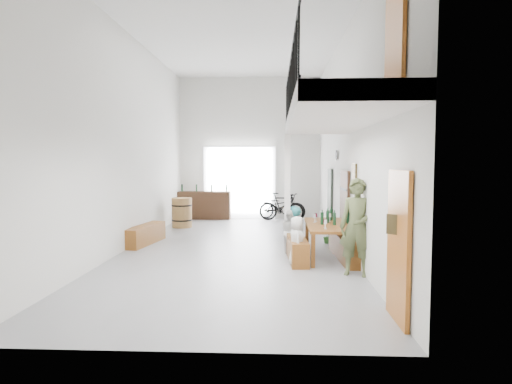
{
  "coord_description": "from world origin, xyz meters",
  "views": [
    {
      "loc": [
        1.01,
        -10.78,
        2.21
      ],
      "look_at": [
        0.54,
        -0.5,
        1.49
      ],
      "focal_mm": 30.0,
      "sensor_mm": 36.0,
      "label": 1
    }
  ],
  "objects_px": {
    "host_standing": "(357,227)",
    "bicycle_near": "(281,206)",
    "bench_inner": "(296,246)",
    "serving_counter": "(204,205)",
    "side_bench": "(145,235)",
    "oak_barrel": "(182,213)",
    "tasting_table": "(327,227)"
  },
  "relations": [
    {
      "from": "host_standing",
      "to": "oak_barrel",
      "type": "bearing_deg",
      "value": 148.33
    },
    {
      "from": "side_bench",
      "to": "host_standing",
      "type": "xyz_separation_m",
      "value": [
        5.1,
        -2.98,
        0.7
      ]
    },
    {
      "from": "side_bench",
      "to": "bench_inner",
      "type": "bearing_deg",
      "value": -20.36
    },
    {
      "from": "oak_barrel",
      "to": "bicycle_near",
      "type": "relative_size",
      "value": 0.52
    },
    {
      "from": "side_bench",
      "to": "serving_counter",
      "type": "distance_m",
      "value": 5.22
    },
    {
      "from": "bench_inner",
      "to": "host_standing",
      "type": "bearing_deg",
      "value": -56.43
    },
    {
      "from": "tasting_table",
      "to": "serving_counter",
      "type": "bearing_deg",
      "value": 121.36
    },
    {
      "from": "tasting_table",
      "to": "oak_barrel",
      "type": "xyz_separation_m",
      "value": [
        -4.35,
        4.44,
        -0.21
      ]
    },
    {
      "from": "bench_inner",
      "to": "oak_barrel",
      "type": "height_order",
      "value": "oak_barrel"
    },
    {
      "from": "serving_counter",
      "to": "bicycle_near",
      "type": "height_order",
      "value": "serving_counter"
    },
    {
      "from": "serving_counter",
      "to": "host_standing",
      "type": "xyz_separation_m",
      "value": [
        4.35,
        -8.15,
        0.42
      ]
    },
    {
      "from": "host_standing",
      "to": "bicycle_near",
      "type": "relative_size",
      "value": 0.99
    },
    {
      "from": "bicycle_near",
      "to": "tasting_table",
      "type": "bearing_deg",
      "value": -144.92
    },
    {
      "from": "oak_barrel",
      "to": "tasting_table",
      "type": "bearing_deg",
      "value": -45.54
    },
    {
      "from": "side_bench",
      "to": "oak_barrel",
      "type": "bearing_deg",
      "value": 83.42
    },
    {
      "from": "tasting_table",
      "to": "host_standing",
      "type": "relative_size",
      "value": 1.2
    },
    {
      "from": "oak_barrel",
      "to": "bicycle_near",
      "type": "height_order",
      "value": "bicycle_near"
    },
    {
      "from": "oak_barrel",
      "to": "serving_counter",
      "type": "bearing_deg",
      "value": 79.45
    },
    {
      "from": "oak_barrel",
      "to": "bicycle_near",
      "type": "distance_m",
      "value": 3.99
    },
    {
      "from": "bench_inner",
      "to": "serving_counter",
      "type": "bearing_deg",
      "value": 112.97
    },
    {
      "from": "side_bench",
      "to": "host_standing",
      "type": "distance_m",
      "value": 5.95
    },
    {
      "from": "bench_inner",
      "to": "host_standing",
      "type": "xyz_separation_m",
      "value": [
        1.12,
        -1.51,
        0.69
      ]
    },
    {
      "from": "side_bench",
      "to": "oak_barrel",
      "type": "height_order",
      "value": "oak_barrel"
    },
    {
      "from": "tasting_table",
      "to": "bicycle_near",
      "type": "height_order",
      "value": "bicycle_near"
    },
    {
      "from": "host_standing",
      "to": "side_bench",
      "type": "bearing_deg",
      "value": 169.48
    },
    {
      "from": "oak_barrel",
      "to": "serving_counter",
      "type": "height_order",
      "value": "serving_counter"
    },
    {
      "from": "tasting_table",
      "to": "side_bench",
      "type": "distance_m",
      "value": 4.94
    },
    {
      "from": "oak_barrel",
      "to": "host_standing",
      "type": "relative_size",
      "value": 0.53
    },
    {
      "from": "side_bench",
      "to": "serving_counter",
      "type": "xyz_separation_m",
      "value": [
        0.75,
        5.16,
        0.28
      ]
    },
    {
      "from": "bench_inner",
      "to": "bicycle_near",
      "type": "relative_size",
      "value": 1.18
    },
    {
      "from": "oak_barrel",
      "to": "host_standing",
      "type": "xyz_separation_m",
      "value": [
        4.75,
        -5.97,
        0.45
      ]
    },
    {
      "from": "tasting_table",
      "to": "oak_barrel",
      "type": "relative_size",
      "value": 2.28
    }
  ]
}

